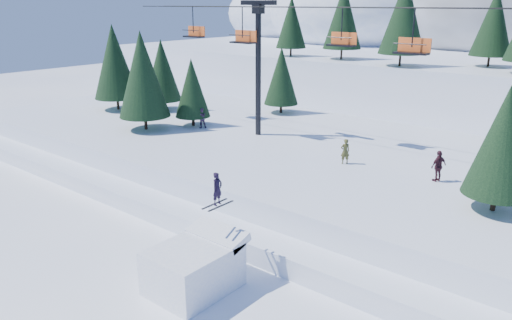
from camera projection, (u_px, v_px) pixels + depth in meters
The scene contains 9 objects.
ground at pixel (159, 301), 22.05m from camera, with size 160.00×160.00×0.00m, color white.
mid_shelf at pixel (358, 172), 34.95m from camera, with size 70.00×22.00×2.50m, color white.
berm at pixel (270, 229), 27.79m from camera, with size 70.00×6.00×1.10m, color white.
mountain_ridge at pixel (506, 23), 76.31m from camera, with size 119.00×60.18×26.46m.
jump_kicker at pixel (195, 266), 22.71m from camera, with size 3.10×4.34×5.27m.
chairlift at pixel (388, 57), 31.58m from camera, with size 46.00×3.21×10.28m.
conifer_stand at pixel (424, 97), 31.45m from camera, with size 60.40×17.56×10.25m.
distant_skiers at pixel (380, 148), 33.04m from camera, with size 30.18×6.77×1.87m.
banner_near at pixel (349, 289), 21.98m from camera, with size 2.83×0.48×0.90m.
Camera 1 is at (15.44, -12.10, 12.60)m, focal length 35.00 mm.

